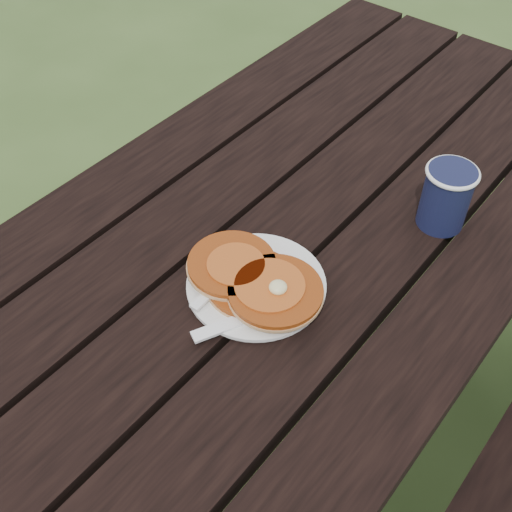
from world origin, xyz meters
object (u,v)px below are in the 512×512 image
Objects in this scene: picnic_table at (246,390)px; coffee_cup at (447,194)px; pancake_stack at (254,280)px; plate at (256,285)px.

coffee_cup is at bearing 54.88° from picnic_table.
plate is at bearing 105.21° from pancake_stack.
picnic_table is 0.39m from plate.
picnic_table is at bearing 145.75° from pancake_stack.
plate is 0.93× the size of pancake_stack.
picnic_table is 16.15× the size of coffee_cup.
picnic_table is at bearing 150.31° from plate.
picnic_table is 0.56m from coffee_cup.
coffee_cup is (0.15, 0.31, 0.06)m from plate.
coffee_cup is (0.20, 0.28, 0.45)m from picnic_table.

